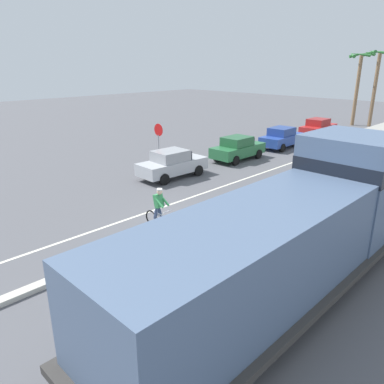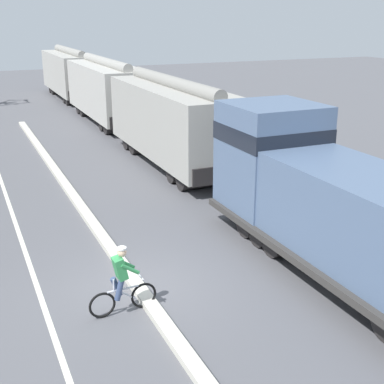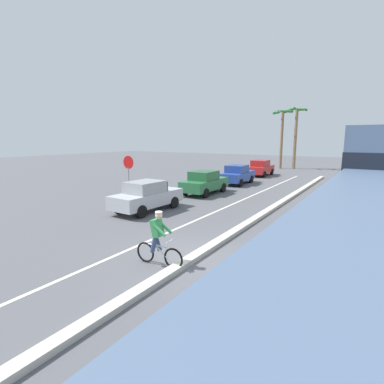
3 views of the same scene
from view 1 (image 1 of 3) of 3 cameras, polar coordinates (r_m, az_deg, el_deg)
name	(u,v)px [view 1 (image 1 of 3)]	position (r m, az deg, el deg)	size (l,w,h in m)	color
ground_plane	(189,226)	(15.50, -0.44, -5.23)	(120.00, 120.00, 0.00)	#56565B
median_curb	(271,191)	(19.86, 11.91, 0.17)	(0.36, 36.00, 0.16)	beige
lane_stripe	(234,182)	(21.20, 6.48, 1.46)	(0.14, 36.00, 0.01)	silver
locomotive	(293,237)	(10.84, 15.08, -6.67)	(3.10, 11.61, 4.20)	slate
parked_car_silver	(172,164)	(21.87, -3.05, 4.32)	(1.97, 4.27, 1.62)	#B7BABF
parked_car_green	(238,148)	(26.10, 6.99, 6.64)	(1.86, 4.21, 1.62)	#286B3D
parked_car_blue	(282,138)	(30.52, 13.52, 8.06)	(1.96, 4.26, 1.62)	#28479E
parked_car_red	(318,128)	(36.31, 18.68, 9.29)	(1.89, 4.23, 1.62)	red
cyclist	(159,210)	(15.02, -4.98, -2.73)	(1.71, 0.48, 1.71)	black
stop_sign	(159,138)	(23.33, -5.11, 8.25)	(0.76, 0.08, 2.88)	gray
palm_tree_near	(359,73)	(44.08, 24.15, 16.20)	(2.69, 2.75, 7.52)	#846647
palm_tree_far	(377,72)	(44.01, 26.38, 16.06)	(2.66, 2.74, 7.68)	#846647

